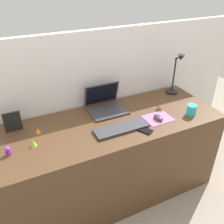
% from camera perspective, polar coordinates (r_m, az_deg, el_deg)
% --- Properties ---
extents(ground_plane, '(6.00, 6.00, 0.00)m').
position_cam_1_polar(ground_plane, '(2.36, -0.52, -17.74)').
color(ground_plane, gray).
extents(back_wall, '(2.99, 0.05, 1.36)m').
position_cam_1_polar(back_wall, '(2.18, -4.69, 0.92)').
color(back_wall, silver).
rests_on(back_wall, ground_plane).
extents(desk, '(1.79, 0.65, 0.74)m').
position_cam_1_polar(desk, '(2.09, -0.57, -11.02)').
color(desk, '#4C331E').
rests_on(desk, ground_plane).
extents(laptop, '(0.30, 0.27, 0.21)m').
position_cam_1_polar(laptop, '(2.02, -1.63, 1.98)').
color(laptop, '#333338').
rests_on(laptop, desk).
extents(keyboard, '(0.41, 0.13, 0.02)m').
position_cam_1_polar(keyboard, '(1.79, 2.22, -3.84)').
color(keyboard, '#333338').
rests_on(keyboard, desk).
extents(mousepad, '(0.21, 0.17, 0.00)m').
position_cam_1_polar(mousepad, '(1.95, 10.73, -1.45)').
color(mousepad, pink).
rests_on(mousepad, desk).
extents(mouse, '(0.06, 0.10, 0.03)m').
position_cam_1_polar(mouse, '(1.92, 10.79, -1.29)').
color(mouse, '#333338').
rests_on(mouse, mousepad).
extents(cell_phone, '(0.12, 0.14, 0.01)m').
position_cam_1_polar(cell_phone, '(1.79, 7.42, -4.17)').
color(cell_phone, black).
rests_on(cell_phone, desk).
extents(desk_lamp, '(0.11, 0.15, 0.39)m').
position_cam_1_polar(desk_lamp, '(2.30, 14.71, 8.32)').
color(desk_lamp, black).
rests_on(desk_lamp, desk).
extents(picture_frame, '(0.12, 0.02, 0.15)m').
position_cam_1_polar(picture_frame, '(1.88, -22.27, -2.12)').
color(picture_frame, black).
rests_on(picture_frame, desk).
extents(coffee_mug, '(0.08, 0.08, 0.09)m').
position_cam_1_polar(coffee_mug, '(2.05, 18.11, 0.46)').
color(coffee_mug, '#28B7CC').
rests_on(coffee_mug, desk).
extents(toy_figurine_purple, '(0.04, 0.04, 0.06)m').
position_cam_1_polar(toy_figurine_purple, '(1.68, -23.19, -8.36)').
color(toy_figurine_purple, purple).
rests_on(toy_figurine_purple, desk).
extents(toy_figurine_lime, '(0.04, 0.04, 0.05)m').
position_cam_1_polar(toy_figurine_lime, '(1.70, -17.98, -6.91)').
color(toy_figurine_lime, '#8CDB33').
rests_on(toy_figurine_lime, desk).
extents(toy_figurine_orange, '(0.04, 0.04, 0.04)m').
position_cam_1_polar(toy_figurine_orange, '(1.82, -16.96, -4.14)').
color(toy_figurine_orange, orange).
rests_on(toy_figurine_orange, desk).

